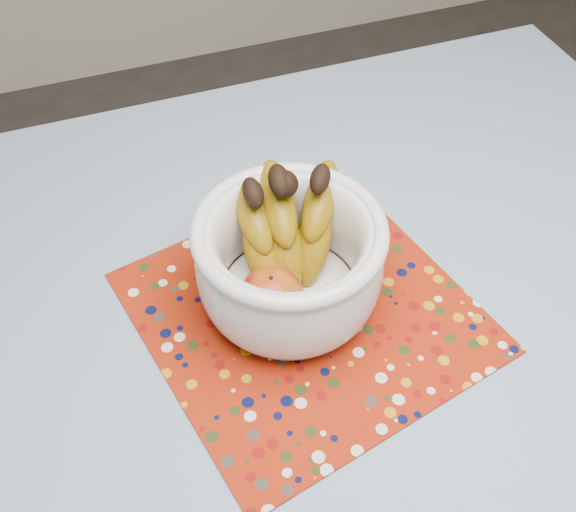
# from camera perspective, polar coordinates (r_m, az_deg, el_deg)

# --- Properties ---
(table) EXTENTS (1.20, 1.20, 0.75)m
(table) POSITION_cam_1_polar(r_m,az_deg,el_deg) (0.98, 7.75, -11.18)
(table) COLOR brown
(table) RESTS_ON ground
(tablecloth) EXTENTS (1.32, 1.32, 0.01)m
(tablecloth) POSITION_cam_1_polar(r_m,az_deg,el_deg) (0.91, 8.27, -8.58)
(tablecloth) COLOR slate
(tablecloth) RESTS_ON table
(placemat) EXTENTS (0.50, 0.50, 0.00)m
(placemat) POSITION_cam_1_polar(r_m,az_deg,el_deg) (0.94, 1.51, -4.74)
(placemat) COLOR maroon
(placemat) RESTS_ON tablecloth
(fruit_bowl) EXTENTS (0.28, 0.27, 0.20)m
(fruit_bowl) POSITION_cam_1_polar(r_m,az_deg,el_deg) (0.89, 0.19, 0.58)
(fruit_bowl) COLOR silver
(fruit_bowl) RESTS_ON placemat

